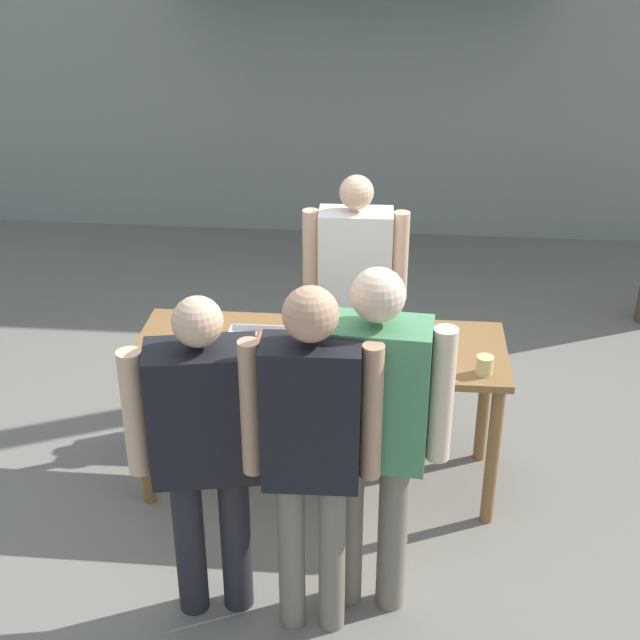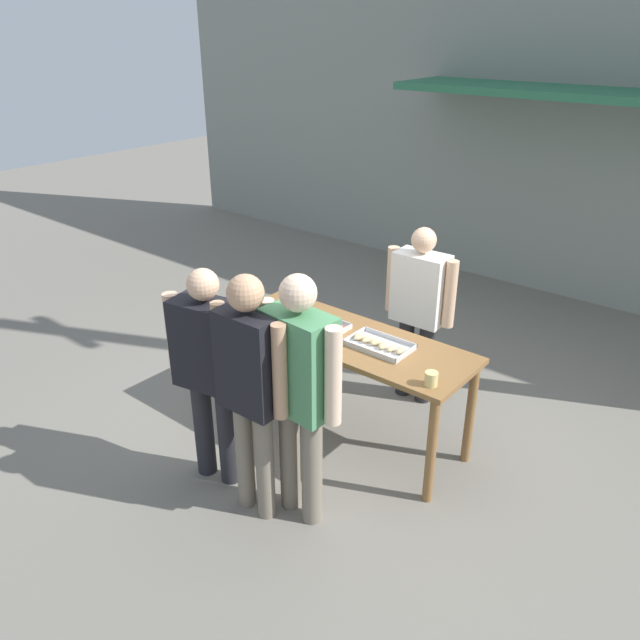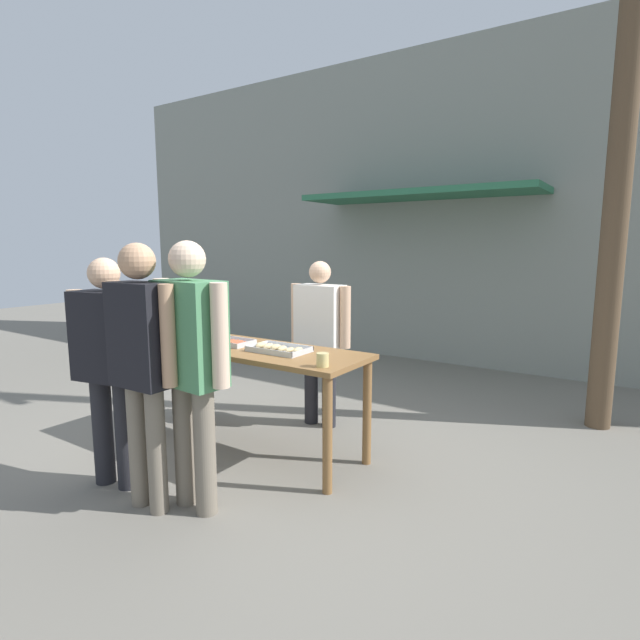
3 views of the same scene
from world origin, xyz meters
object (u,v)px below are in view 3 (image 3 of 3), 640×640
(condiment_jar_ketchup, at_px, (166,337))
(person_customer_waiting_in_line, at_px, (142,354))
(person_customer_holding_hotdog, at_px, (109,355))
(person_customer_with_cup, at_px, (191,355))
(food_tray_sausages, at_px, (227,342))
(condiment_jar_mustard, at_px, (159,336))
(person_server_behind_table, at_px, (320,330))
(beer_cup, at_px, (323,360))
(food_tray_buns, at_px, (278,349))
(utility_pole, at_px, (628,77))

(condiment_jar_ketchup, height_order, person_customer_waiting_in_line, person_customer_waiting_in_line)
(condiment_jar_ketchup, xyz_separation_m, person_customer_holding_hotdog, (0.37, -0.80, 0.04))
(person_customer_holding_hotdog, bearing_deg, person_customer_with_cup, 176.25)
(food_tray_sausages, height_order, condiment_jar_mustard, condiment_jar_mustard)
(condiment_jar_ketchup, distance_m, person_server_behind_table, 1.39)
(food_tray_sausages, relative_size, condiment_jar_ketchup, 5.72)
(food_tray_sausages, height_order, person_customer_with_cup, person_customer_with_cup)
(person_server_behind_table, bearing_deg, condiment_jar_mustard, -135.36)
(condiment_jar_mustard, relative_size, person_customer_holding_hotdog, 0.05)
(person_customer_holding_hotdog, bearing_deg, beer_cup, -158.94)
(food_tray_sausages, xyz_separation_m, food_tray_buns, (0.56, 0.00, 0.01))
(person_customer_waiting_in_line, bearing_deg, person_customer_with_cup, -147.64)
(person_customer_holding_hotdog, height_order, person_customer_with_cup, person_customer_with_cup)
(beer_cup, relative_size, person_customer_with_cup, 0.06)
(person_customer_holding_hotdog, distance_m, utility_pole, 4.85)
(person_server_behind_table, height_order, person_customer_with_cup, person_customer_with_cup)
(beer_cup, xyz_separation_m, person_customer_holding_hotdog, (-1.27, -0.80, 0.03))
(person_customer_with_cup, height_order, utility_pole, utility_pole)
(beer_cup, bearing_deg, person_customer_with_cup, -127.29)
(food_tray_buns, xyz_separation_m, utility_pole, (2.12, 2.25, 2.26))
(condiment_jar_mustard, relative_size, person_customer_with_cup, 0.05)
(food_tray_sausages, height_order, person_server_behind_table, person_server_behind_table)
(person_server_behind_table, bearing_deg, food_tray_sausages, -118.75)
(beer_cup, bearing_deg, utility_pole, 58.17)
(food_tray_sausages, relative_size, person_customer_waiting_in_line, 0.26)
(food_tray_buns, xyz_separation_m, person_customer_waiting_in_line, (-0.22, -1.11, 0.14))
(condiment_jar_mustard, relative_size, condiment_jar_ketchup, 1.00)
(food_tray_buns, height_order, person_customer_holding_hotdog, person_customer_holding_hotdog)
(beer_cup, relative_size, person_customer_waiting_in_line, 0.06)
(person_customer_waiting_in_line, xyz_separation_m, utility_pole, (2.33, 3.36, 2.12))
(person_customer_holding_hotdog, bearing_deg, utility_pole, -141.84)
(beer_cup, xyz_separation_m, person_customer_waiting_in_line, (-0.79, -0.88, 0.11))
(food_tray_sausages, xyz_separation_m, beer_cup, (1.13, -0.23, 0.03))
(person_server_behind_table, bearing_deg, beer_cup, -56.99)
(person_server_behind_table, bearing_deg, person_customer_waiting_in_line, -93.88)
(person_customer_waiting_in_line, height_order, utility_pole, utility_pole)
(condiment_jar_mustard, relative_size, person_customer_waiting_in_line, 0.05)
(condiment_jar_ketchup, distance_m, person_customer_holding_hotdog, 0.88)
(food_tray_sausages, relative_size, condiment_jar_mustard, 5.72)
(food_tray_sausages, bearing_deg, person_customer_waiting_in_line, -73.09)
(beer_cup, height_order, person_customer_with_cup, person_customer_with_cup)
(food_tray_buns, height_order, utility_pole, utility_pole)
(condiment_jar_mustard, relative_size, utility_pole, 0.01)
(person_server_behind_table, distance_m, person_customer_holding_hotdog, 1.92)
(person_server_behind_table, distance_m, person_customer_with_cup, 1.76)
(person_customer_with_cup, xyz_separation_m, utility_pole, (2.08, 3.19, 2.13))
(condiment_jar_mustard, bearing_deg, person_server_behind_table, 46.10)
(condiment_jar_ketchup, distance_m, person_customer_with_cup, 1.31)
(person_server_behind_table, height_order, utility_pole, utility_pole)
(food_tray_buns, relative_size, beer_cup, 4.80)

